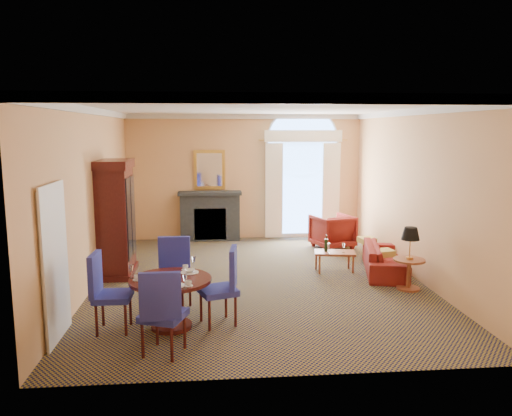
{
  "coord_description": "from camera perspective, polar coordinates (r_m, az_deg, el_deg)",
  "views": [
    {
      "loc": [
        -0.87,
        -9.06,
        2.81
      ],
      "look_at": [
        0.0,
        0.5,
        1.3
      ],
      "focal_mm": 35.0,
      "sensor_mm": 36.0,
      "label": 1
    }
  ],
  "objects": [
    {
      "name": "armoire",
      "position": [
        10.04,
        -15.74,
        -1.32
      ],
      "size": [
        0.64,
        1.14,
        2.24
      ],
      "color": "#350E0C",
      "rests_on": "ground"
    },
    {
      "name": "side_table",
      "position": [
        9.21,
        17.16,
        -4.73
      ],
      "size": [
        0.56,
        0.56,
        1.1
      ],
      "color": "brown",
      "rests_on": "ground"
    },
    {
      "name": "dining_chair_north",
      "position": [
        8.05,
        -9.34,
        -6.8
      ],
      "size": [
        0.61,
        0.61,
        1.13
      ],
      "rotation": [
        0.0,
        0.0,
        2.89
      ],
      "color": "navy",
      "rests_on": "ground"
    },
    {
      "name": "dining_chair_west",
      "position": [
        7.34,
        -16.93,
        -8.64
      ],
      "size": [
        0.53,
        0.51,
        1.13
      ],
      "rotation": [
        0.0,
        0.0,
        -1.58
      ],
      "color": "navy",
      "rests_on": "ground"
    },
    {
      "name": "dining_table",
      "position": [
        7.28,
        -9.71,
        -9.38
      ],
      "size": [
        1.16,
        1.16,
        0.93
      ],
      "color": "#350E0C",
      "rests_on": "ground"
    },
    {
      "name": "dining_chair_south",
      "position": [
        6.37,
        -10.69,
        -11.14
      ],
      "size": [
        0.65,
        0.65,
        1.13
      ],
      "rotation": [
        0.0,
        0.0,
        -0.36
      ],
      "color": "navy",
      "rests_on": "ground"
    },
    {
      "name": "dining_chair_east",
      "position": [
        7.31,
        -3.54,
        -8.32
      ],
      "size": [
        0.64,
        0.64,
        1.13
      ],
      "rotation": [
        0.0,
        0.0,
        1.89
      ],
      "color": "navy",
      "rests_on": "ground"
    },
    {
      "name": "armchair",
      "position": [
        12.09,
        8.71,
        -2.65
      ],
      "size": [
        1.1,
        1.11,
        0.81
      ],
      "primitive_type": "imported",
      "rotation": [
        0.0,
        0.0,
        3.46
      ],
      "color": "maroon",
      "rests_on": "ground"
    },
    {
      "name": "coffee_table",
      "position": [
        10.1,
        8.92,
        -5.06
      ],
      "size": [
        0.86,
        0.58,
        0.74
      ],
      "rotation": [
        0.0,
        0.0,
        -0.17
      ],
      "color": "brown",
      "rests_on": "ground"
    },
    {
      "name": "room_envelope",
      "position": [
        9.77,
        -0.24,
        7.18
      ],
      "size": [
        6.04,
        7.52,
        3.45
      ],
      "color": "#E5AB6D",
      "rests_on": "ground"
    },
    {
      "name": "ground",
      "position": [
        9.53,
        0.28,
        -8.21
      ],
      "size": [
        7.5,
        7.5,
        0.0
      ],
      "primitive_type": "plane",
      "color": "#111338",
      "rests_on": "ground"
    },
    {
      "name": "sofa",
      "position": [
        10.27,
        14.5,
        -5.63
      ],
      "size": [
        1.17,
        2.02,
        0.55
      ],
      "primitive_type": "imported",
      "rotation": [
        0.0,
        0.0,
        1.33
      ],
      "color": "maroon",
      "rests_on": "ground"
    }
  ]
}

